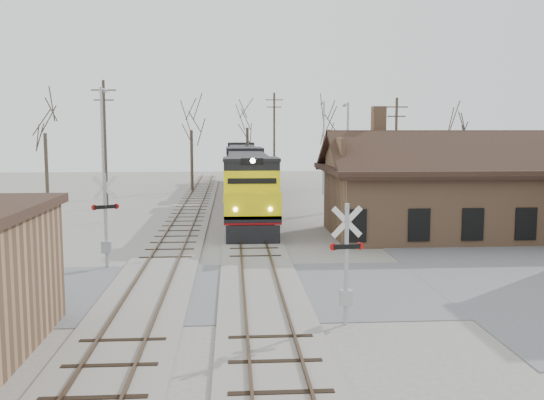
{
  "coord_description": "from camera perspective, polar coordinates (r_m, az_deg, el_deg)",
  "views": [
    {
      "loc": [
        -1.16,
        -23.99,
        6.46
      ],
      "look_at": [
        1.04,
        9.0,
        2.61
      ],
      "focal_mm": 40.0,
      "sensor_mm": 36.0,
      "label": 1
    }
  ],
  "objects": [
    {
      "name": "tree_e",
      "position": [
        63.69,
        17.09,
        6.01
      ],
      "size": [
        3.49,
        3.49,
        8.55
      ],
      "color": "#382D23",
      "rests_on": "ground"
    },
    {
      "name": "tree_b",
      "position": [
        63.71,
        -7.62,
        7.47
      ],
      "size": [
        4.27,
        4.27,
        10.46
      ],
      "color": "#382D23",
      "rests_on": "ground"
    },
    {
      "name": "track_main",
      "position": [
        39.53,
        -2.08,
        -2.67
      ],
      "size": [
        3.4,
        90.0,
        0.24
      ],
      "color": "#9E998F",
      "rests_on": "ground"
    },
    {
      "name": "crossbuck_far",
      "position": [
        29.26,
        -15.37,
        -2.24
      ],
      "size": [
        1.21,
        0.54,
        4.45
      ],
      "rotation": [
        0.0,
        0.0,
        3.52
      ],
      "color": "#A5A8AD",
      "rests_on": "ground"
    },
    {
      "name": "utility_pole_a",
      "position": [
        51.64,
        -15.43,
        5.29
      ],
      "size": [
        2.0,
        0.24,
        10.45
      ],
      "color": "#382D23",
      "rests_on": "ground"
    },
    {
      "name": "tree_d",
      "position": [
        66.91,
        5.35,
        7.53
      ],
      "size": [
        4.31,
        4.31,
        10.57
      ],
      "color": "#382D23",
      "rests_on": "ground"
    },
    {
      "name": "utility_pole_c",
      "position": [
        53.96,
        11.57,
        4.77
      ],
      "size": [
        2.0,
        0.24,
        9.2
      ],
      "color": "#382D23",
      "rests_on": "ground"
    },
    {
      "name": "road",
      "position": [
        24.87,
        -1.02,
        -8.38
      ],
      "size": [
        60.0,
        9.0,
        0.03
      ],
      "primitive_type": "cube",
      "color": "slate",
      "rests_on": "ground"
    },
    {
      "name": "streetlight_a",
      "position": [
        43.62,
        -15.61,
        4.77
      ],
      "size": [
        0.25,
        2.04,
        9.36
      ],
      "color": "#A5A8AD",
      "rests_on": "ground"
    },
    {
      "name": "track_siding",
      "position": [
        39.66,
        -8.6,
        -2.71
      ],
      "size": [
        3.4,
        90.0,
        0.24
      ],
      "color": "#9E998F",
      "rests_on": "ground"
    },
    {
      "name": "locomotive_trailing",
      "position": [
        65.8,
        -2.8,
        3.23
      ],
      "size": [
        3.26,
        21.84,
        4.59
      ],
      "color": "black",
      "rests_on": "ground"
    },
    {
      "name": "streetlight_c",
      "position": [
        60.55,
        4.86,
        5.38
      ],
      "size": [
        0.25,
        2.04,
        9.23
      ],
      "color": "#A5A8AD",
      "rests_on": "ground"
    },
    {
      "name": "tree_c",
      "position": [
        69.83,
        -2.34,
        7.71
      ],
      "size": [
        4.45,
        4.45,
        10.91
      ],
      "color": "#382D23",
      "rests_on": "ground"
    },
    {
      "name": "ground",
      "position": [
        24.88,
        -1.02,
        -8.42
      ],
      "size": [
        140.0,
        140.0,
        0.0
      ],
      "primitive_type": "plane",
      "color": "#9E998F",
      "rests_on": "ground"
    },
    {
      "name": "depot",
      "position": [
        38.54,
        16.16,
        0.34
      ],
      "size": [
        15.2,
        9.31,
        7.9
      ],
      "color": "#9D7251",
      "rests_on": "ground"
    },
    {
      "name": "streetlight_b",
      "position": [
        48.25,
        7.08,
        4.64
      ],
      "size": [
        0.25,
        2.04,
        8.56
      ],
      "color": "#A5A8AD",
      "rests_on": "ground"
    },
    {
      "name": "locomotive_lead",
      "position": [
        43.75,
        -2.28,
        1.51
      ],
      "size": [
        3.26,
        21.84,
        4.85
      ],
      "color": "black",
      "rests_on": "ground"
    },
    {
      "name": "crossbuck_near",
      "position": [
        20.26,
        7.0,
        -6.4
      ],
      "size": [
        1.16,
        0.31,
        4.07
      ],
      "rotation": [
        0.0,
        0.0,
        0.15
      ],
      "color": "#A5A8AD",
      "rests_on": "ground"
    },
    {
      "name": "tree_a",
      "position": [
        56.29,
        -20.63,
        6.94
      ],
      "size": [
        4.11,
        4.11,
        10.07
      ],
      "color": "#382D23",
      "rests_on": "ground"
    },
    {
      "name": "utility_pole_b",
      "position": [
        68.71,
        0.21,
        5.86
      ],
      "size": [
        2.0,
        0.24,
        10.58
      ],
      "color": "#382D23",
      "rests_on": "ground"
    }
  ]
}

